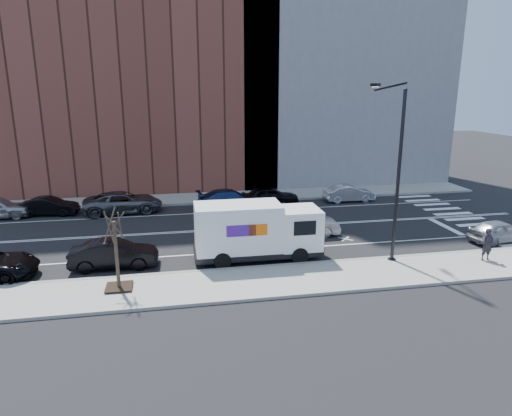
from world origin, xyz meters
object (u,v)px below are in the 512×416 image
object	(u,v)px
near_parked_front	(499,231)
driving_sedan	(302,224)
fedex_van	(256,230)
pedestrian	(487,245)
far_parked_b	(49,206)

from	to	relation	value
near_parked_front	driving_sedan	bearing A→B (deg)	65.95
fedex_van	pedestrian	xyz separation A→B (m)	(11.92, -2.82, -0.62)
fedex_van	far_parked_b	xyz separation A→B (m)	(-13.20, 11.51, -0.98)
near_parked_front	pedestrian	size ratio (longest dim) A/B	2.22
fedex_van	driving_sedan	world-z (taller)	fedex_van
driving_sedan	near_parked_front	world-z (taller)	driving_sedan
fedex_van	near_parked_front	size ratio (longest dim) A/B	1.76
far_parked_b	pedestrian	size ratio (longest dim) A/B	2.30
pedestrian	near_parked_front	bearing A→B (deg)	42.82
driving_sedan	near_parked_front	xyz separation A→B (m)	(11.41, -3.35, -0.11)
far_parked_b	driving_sedan	xyz separation A→B (m)	(16.79, -8.01, 0.10)
far_parked_b	driving_sedan	size ratio (longest dim) A/B	0.86
pedestrian	driving_sedan	bearing A→B (deg)	141.64
near_parked_front	pedestrian	bearing A→B (deg)	126.30
fedex_van	near_parked_front	bearing A→B (deg)	1.18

